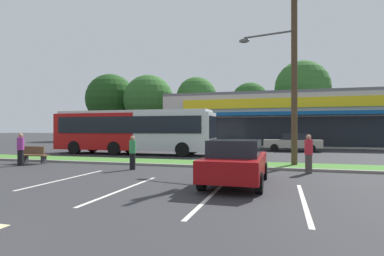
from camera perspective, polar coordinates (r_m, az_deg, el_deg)
The scene contains 20 objects.
grass_median at distance 17.15m, azimuth -3.89°, elevation -6.31°, with size 56.00×2.20×0.12m, color #427A2D.
curb_lip at distance 16.01m, azimuth -5.39°, elevation -6.74°, with size 56.00×0.24×0.12m, color gray.
parking_stripe_0 at distance 12.83m, azimuth -22.11°, elevation -8.63°, with size 0.12×4.80×0.01m, color silver.
parking_stripe_1 at distance 10.15m, azimuth -12.41°, elevation -10.89°, with size 0.12×4.80×0.01m, color silver.
parking_stripe_2 at distance 8.88m, azimuth 3.24°, elevation -12.46°, with size 0.12×4.80×0.01m, color silver.
parking_stripe_3 at distance 8.86m, azimuth 19.78°, elevation -12.48°, with size 0.12×4.80×0.01m, color silver.
storefront_building at distance 37.93m, azimuth 15.21°, elevation 1.34°, with size 24.09×13.12×5.77m.
tree_far_left at distance 53.37m, azimuth -14.70°, elevation 5.20°, with size 8.15×8.15×10.96m.
tree_left at distance 48.74m, azimuth -7.97°, elevation 5.14°, with size 7.68×7.68×10.25m.
tree_mid_left at distance 46.57m, azimuth 0.84°, elevation 5.64°, with size 6.03×6.03×9.64m.
tree_mid at distance 47.46m, azimuth 10.57°, elevation 4.81°, with size 5.62×5.62×8.84m.
tree_mid_right at distance 49.06m, azimuth 19.58°, elevation 6.97°, with size 8.00×8.00×11.99m.
utility_pole at distance 16.61m, azimuth 17.71°, elevation 10.82°, with size 3.15×2.37×9.43m.
city_bus at distance 23.65m, azimuth -10.71°, elevation -0.47°, with size 12.19×2.72×3.25m.
bus_stop_bench at distance 19.07m, azimuth -27.06°, elevation -4.33°, with size 1.60×0.45×0.95m.
car_1 at distance 27.73m, azimuth 18.00°, elevation -2.48°, with size 4.68×1.96×1.50m.
car_2 at distance 10.74m, azimuth 8.02°, elevation -6.15°, with size 1.95×4.31×1.52m.
pedestrian_near_bench at distance 14.75m, azimuth -10.85°, elevation -4.45°, with size 0.32×0.32×1.57m.
pedestrian_by_pole at distance 18.27m, azimuth -28.92°, elevation -3.45°, with size 0.34×0.34×1.67m.
pedestrian_mid at distance 14.17m, azimuth 20.59°, elevation -4.46°, with size 0.33×0.33×1.65m.
Camera 1 is at (5.83, -2.02, 1.89)m, focal length 29.10 mm.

